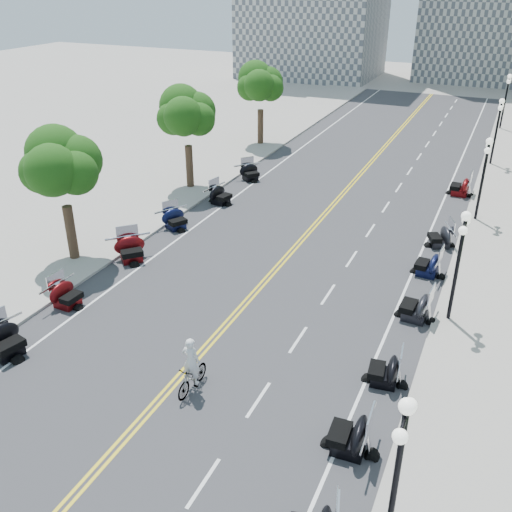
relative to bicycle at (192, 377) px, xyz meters
The scene contains 46 objects.
ground 4.58m from the bicycle, 100.26° to the left, with size 160.00×160.00×0.00m, color gray.
road 14.51m from the bicycle, 93.20° to the left, with size 16.00×90.00×0.01m, color #333335.
centerline_yellow_a 14.51m from the bicycle, 93.68° to the left, with size 0.12×90.00×0.00m, color yellow.
centerline_yellow_b 14.50m from the bicycle, 92.73° to the left, with size 0.12×90.00×0.00m, color yellow.
edge_line_north 15.53m from the bicycle, 68.88° to the left, with size 0.12×90.00×0.00m, color white.
edge_line_south 16.18m from the bicycle, 116.48° to the left, with size 0.12×90.00×0.00m, color white.
lane_dash_4 4.30m from the bicycle, 55.87° to the right, with size 0.12×2.00×0.00m, color white.
lane_dash_5 2.50m from the bicycle, 11.20° to the left, with size 0.12×2.00×0.00m, color white.
lane_dash_6 5.10m from the bicycle, 61.88° to the left, with size 0.12×2.00×0.00m, color white.
lane_dash_7 8.82m from the bicycle, 74.25° to the left, with size 0.12×2.00×0.00m, color white.
lane_dash_8 12.71m from the bicycle, 79.15° to the left, with size 0.12×2.00×0.00m, color white.
lane_dash_9 16.66m from the bicycle, 81.74° to the left, with size 0.12×2.00×0.00m, color white.
lane_dash_10 20.62m from the bicycle, 83.34° to the left, with size 0.12×2.00×0.00m, color white.
lane_dash_11 24.60m from the bicycle, 84.42° to the left, with size 0.12×2.00×0.00m, color white.
lane_dash_12 28.58m from the bicycle, 85.20° to the left, with size 0.12×2.00×0.00m, color white.
lane_dash_13 32.57m from the bicycle, 85.79° to the left, with size 0.12×2.00×0.00m, color white.
lane_dash_14 36.56m from the bicycle, 86.25° to the left, with size 0.12×2.00×0.00m, color white.
lane_dash_15 40.55m from the bicycle, 86.62° to the left, with size 0.12×2.00×0.00m, color white.
lane_dash_16 44.54m from the bicycle, 86.92° to the left, with size 0.12×2.00×0.00m, color white.
lane_dash_17 48.54m from the bicycle, 87.18° to the left, with size 0.12×2.00×0.00m, color white.
lane_dash_18 52.53m from the bicycle, 87.39° to the left, with size 0.12×2.00×0.00m, color white.
lane_dash_19 56.53m from the bicycle, 87.58° to the left, with size 0.12×2.00×0.00m, color white.
sidewalk_north 17.42m from the bicycle, 56.20° to the left, with size 5.00×90.00×0.15m, color #9E9991.
sidewalk_south 18.37m from the bicycle, 128.01° to the left, with size 5.00×90.00×0.15m, color #9E9991.
street_lamp_1 8.79m from the bicycle, 24.36° to the right, with size 0.50×1.20×4.90m, color black, non-canonical shape.
street_lamp_2 11.69m from the bicycle, 47.41° to the left, with size 0.50×1.20×4.90m, color black, non-canonical shape.
street_lamp_3 22.00m from the bicycle, 69.17° to the left, with size 0.50×1.20×4.90m, color black, non-canonical shape.
street_lamp_4 33.46m from the bicycle, 76.51° to the left, with size 0.50×1.20×4.90m, color black, non-canonical shape.
street_lamp_5 45.20m from the bicycle, 80.06° to the left, with size 0.50×1.20×4.90m, color black, non-canonical shape.
tree_2 13.28m from the bicycle, 149.09° to the left, with size 4.80×4.80×9.20m, color #235619, non-canonical shape.
tree_3 21.81m from the bicycle, 120.33° to the left, with size 4.80×4.80×9.20m, color #235619, non-canonical shape.
tree_4 32.60m from the bicycle, 109.53° to the left, with size 4.80×4.80×9.20m, color #235619, non-canonical shape.
motorcycle_n_4 5.95m from the bicycle, ahead, with size 2.00×2.00×1.40m, color black, non-canonical shape.
motorcycle_n_5 6.98m from the bicycle, 27.44° to the left, with size 1.80×1.80×1.26m, color black, non-canonical shape.
motorcycle_n_6 10.30m from the bicycle, 51.34° to the left, with size 1.97×1.97×1.38m, color black, non-canonical shape.
motorcycle_n_7 13.85m from the bicycle, 63.10° to the left, with size 1.86×1.86×1.30m, color black, non-canonical shape.
motorcycle_n_8 17.17m from the bicycle, 68.36° to the left, with size 1.82×1.82×1.28m, color black, non-canonical shape.
motorcycle_n_10 25.50m from the bicycle, 75.48° to the left, with size 1.98×1.98×1.39m, color #590A0C, non-canonical shape.
motorcycle_s_4 7.81m from the bicycle, behind, with size 2.05×2.05×1.44m, color black, non-canonical shape.
motorcycle_s_5 8.47m from the bicycle, 161.44° to the left, with size 1.80×1.80×1.26m, color #590A0C, non-canonical shape.
motorcycle_s_6 11.08m from the bicycle, 136.58° to the left, with size 2.02×2.02×1.41m, color #590A0C, non-canonical shape.
motorcycle_s_7 14.56m from the bicycle, 123.83° to the left, with size 1.85×1.85×1.29m, color black, non-canonical shape.
motorcycle_s_8 18.30m from the bicycle, 114.27° to the left, with size 1.86×1.86×1.30m, color black, non-canonical shape.
motorcycle_s_9 23.02m from the bicycle, 109.60° to the left, with size 1.81×1.81×1.27m, color black, non-canonical shape.
bicycle is the anchor object (origin of this frame).
cyclist_rider 1.51m from the bicycle, ahead, with size 0.68×0.45×1.87m, color white.
Camera 1 is at (9.56, -18.33, 13.61)m, focal length 40.00 mm.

